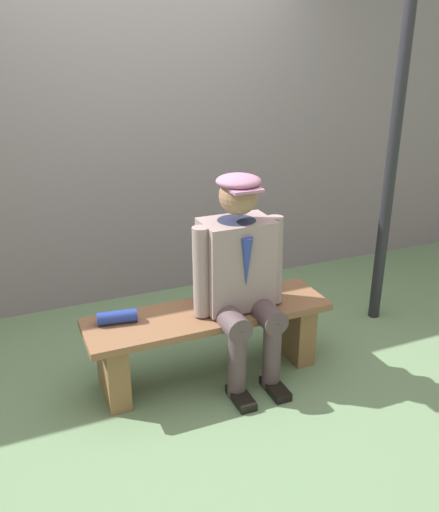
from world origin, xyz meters
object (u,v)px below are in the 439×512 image
object	(u,v)px
rolled_magazine	(117,317)
seated_man	(240,271)
bench	(209,332)
lamp_post	(410,10)

from	to	relation	value
rolled_magazine	seated_man	bearing A→B (deg)	169.94
bench	rolled_magazine	size ratio (longest dim) A/B	6.57
seated_man	rolled_magazine	distance (m)	0.77
seated_man	lamp_post	distance (m)	1.94
rolled_magazine	lamp_post	world-z (taller)	lamp_post
seated_man	rolled_magazine	bearing A→B (deg)	-10.06
seated_man	rolled_magazine	size ratio (longest dim) A/B	5.57
bench	rolled_magazine	bearing A→B (deg)	-7.34
bench	lamp_post	world-z (taller)	lamp_post
lamp_post	bench	bearing A→B (deg)	8.84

